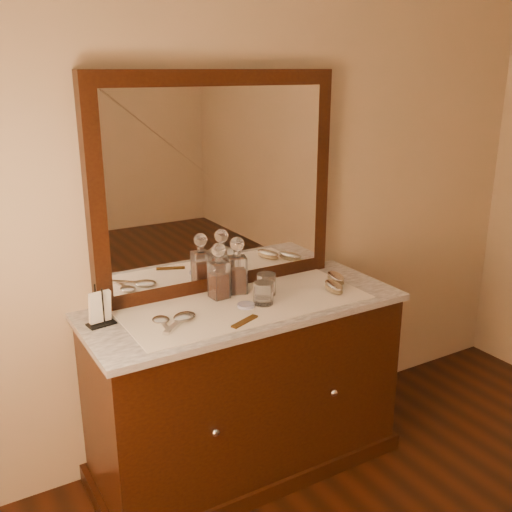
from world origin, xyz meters
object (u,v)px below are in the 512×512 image
(pin_dish, at_px, (246,305))
(brush_far, at_px, (336,278))
(comb, at_px, (245,321))
(napkin_rack, at_px, (100,309))
(brush_near, at_px, (334,287))
(mirror_frame, at_px, (218,184))
(hand_mirror_inner, at_px, (183,318))
(decanter_right, at_px, (237,271))
(hand_mirror_outer, at_px, (162,321))
(dresser_cabinet, at_px, (245,390))
(decanter_left, at_px, (219,277))

(pin_dish, relative_size, brush_far, 0.48)
(comb, distance_m, napkin_rack, 0.59)
(brush_near, relative_size, brush_far, 1.00)
(brush_near, bearing_deg, napkin_rack, 169.78)
(napkin_rack, bearing_deg, brush_far, -4.85)
(mirror_frame, bearing_deg, hand_mirror_inner, -138.22)
(decanter_right, xyz_separation_m, brush_far, (0.48, -0.12, -0.08))
(brush_far, distance_m, hand_mirror_inner, 0.84)
(comb, bearing_deg, mirror_frame, 53.77)
(comb, relative_size, hand_mirror_outer, 0.79)
(pin_dish, bearing_deg, hand_mirror_inner, 178.70)
(mirror_frame, height_order, brush_near, mirror_frame)
(dresser_cabinet, xyz_separation_m, hand_mirror_outer, (-0.40, -0.02, 0.45))
(comb, relative_size, hand_mirror_inner, 0.70)
(mirror_frame, relative_size, hand_mirror_inner, 5.67)
(pin_dish, bearing_deg, brush_near, -5.29)
(mirror_frame, bearing_deg, pin_dish, -93.97)
(dresser_cabinet, distance_m, comb, 0.50)
(decanter_right, bearing_deg, mirror_frame, 106.06)
(hand_mirror_outer, bearing_deg, dresser_cabinet, 2.59)
(decanter_right, bearing_deg, brush_far, -14.30)
(brush_near, xyz_separation_m, hand_mirror_inner, (-0.75, 0.05, -0.01))
(mirror_frame, distance_m, brush_near, 0.72)
(decanter_left, bearing_deg, dresser_cabinet, -58.27)
(decanter_left, bearing_deg, decanter_right, 8.05)
(dresser_cabinet, height_order, decanter_right, decanter_right)
(comb, distance_m, hand_mirror_inner, 0.26)
(brush_near, height_order, brush_far, same)
(decanter_left, bearing_deg, hand_mirror_outer, -158.60)
(mirror_frame, height_order, decanter_right, mirror_frame)
(napkin_rack, xyz_separation_m, brush_far, (1.14, -0.10, -0.04))
(napkin_rack, xyz_separation_m, hand_mirror_outer, (0.22, -0.12, -0.06))
(brush_far, xyz_separation_m, hand_mirror_inner, (-0.84, -0.04, -0.01))
(mirror_frame, distance_m, comb, 0.66)
(napkin_rack, height_order, brush_far, napkin_rack)
(mirror_frame, xyz_separation_m, comb, (-0.11, -0.43, -0.49))
(pin_dish, bearing_deg, hand_mirror_outer, 175.64)
(napkin_rack, relative_size, decanter_left, 0.65)
(decanter_left, bearing_deg, mirror_frame, 62.39)
(dresser_cabinet, xyz_separation_m, mirror_frame, (0.00, 0.25, 0.94))
(decanter_left, height_order, hand_mirror_inner, decanter_left)
(dresser_cabinet, relative_size, decanter_right, 5.20)
(mirror_frame, bearing_deg, brush_near, -37.77)
(brush_far, xyz_separation_m, hand_mirror_outer, (-0.92, -0.02, -0.01))
(hand_mirror_outer, bearing_deg, napkin_rack, 151.41)
(decanter_right, bearing_deg, dresser_cabinet, -105.00)
(dresser_cabinet, relative_size, hand_mirror_outer, 7.50)
(hand_mirror_inner, bearing_deg, dresser_cabinet, 7.23)
(mirror_frame, relative_size, brush_far, 7.48)
(comb, height_order, decanter_left, decanter_left)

